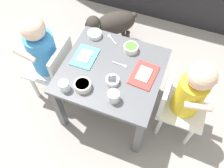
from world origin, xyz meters
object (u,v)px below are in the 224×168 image
at_px(cereal_bowl_right_side, 83,85).
at_px(cereal_bowl_left_side, 95,34).
at_px(spoon_by_right_tray, 121,65).
at_px(water_cup_left, 64,86).
at_px(seated_child_left, 44,52).
at_px(veggie_bowl_near, 112,80).
at_px(food_tray_left, 85,57).
at_px(seated_child_right, 189,94).
at_px(spoon_by_left_tray, 111,38).
at_px(water_cup_right, 114,97).
at_px(food_tray_right, 144,75).
at_px(dog, 113,23).
at_px(dining_table, 112,77).
at_px(veggie_bowl_far, 131,48).

xyz_separation_m(cereal_bowl_right_side, cereal_bowl_left_side, (-0.10, 0.39, -0.01)).
bearing_deg(spoon_by_right_tray, water_cup_left, -130.77).
height_order(seated_child_left, veggie_bowl_near, seated_child_left).
bearing_deg(water_cup_left, food_tray_left, 88.44).
xyz_separation_m(seated_child_right, spoon_by_left_tray, (-0.56, 0.22, 0.02)).
xyz_separation_m(seated_child_left, spoon_by_right_tray, (0.50, 0.07, 0.02)).
bearing_deg(water_cup_right, food_tray_right, 63.75).
bearing_deg(seated_child_left, water_cup_right, -17.53).
relative_size(seated_child_left, dog, 1.78).
distance_m(food_tray_right, spoon_by_left_tray, 0.35).
bearing_deg(dining_table, seated_child_right, 1.37).
height_order(seated_child_right, cereal_bowl_left_side, seated_child_right).
xyz_separation_m(dining_table, seated_child_right, (0.46, 0.01, 0.06)).
relative_size(dining_table, food_tray_left, 3.38).
xyz_separation_m(dining_table, spoon_by_left_tray, (-0.10, 0.23, 0.08)).
xyz_separation_m(veggie_bowl_far, spoon_by_right_tray, (-0.02, -0.13, -0.02)).
height_order(dining_table, seated_child_right, seated_child_right).
relative_size(food_tray_right, veggie_bowl_near, 2.53).
height_order(veggie_bowl_far, spoon_by_left_tray, veggie_bowl_far).
distance_m(veggie_bowl_far, spoon_by_right_tray, 0.14).
distance_m(seated_child_right, veggie_bowl_far, 0.44).
xyz_separation_m(dining_table, spoon_by_right_tray, (0.04, 0.05, 0.08)).
relative_size(cereal_bowl_left_side, spoon_by_left_tray, 1.05).
distance_m(dining_table, food_tray_right, 0.21).
height_order(seated_child_left, water_cup_right, seated_child_left).
distance_m(dining_table, spoon_by_right_tray, 0.10).
relative_size(seated_child_right, veggie_bowl_near, 8.78).
bearing_deg(cereal_bowl_left_side, dog, 93.75).
relative_size(water_cup_right, veggie_bowl_near, 0.82).
bearing_deg(seated_child_left, dog, 70.24).
distance_m(seated_child_right, cereal_bowl_left_side, 0.70).
distance_m(water_cup_right, spoon_by_right_tray, 0.24).
relative_size(food_tray_left, water_cup_right, 2.73).
distance_m(veggie_bowl_far, spoon_by_left_tray, 0.16).
bearing_deg(water_cup_right, cereal_bowl_left_side, 125.55).
relative_size(seated_child_right, cereal_bowl_right_side, 7.21).
height_order(dining_table, seated_child_left, seated_child_left).
bearing_deg(seated_child_right, food_tray_right, 176.71).
distance_m(dog, veggie_bowl_near, 0.80).
bearing_deg(dining_table, seated_child_left, -177.85).
relative_size(food_tray_right, water_cup_left, 3.29).
height_order(dining_table, water_cup_left, water_cup_left).
xyz_separation_m(water_cup_left, water_cup_right, (0.28, 0.03, 0.00)).
xyz_separation_m(seated_child_left, water_cup_right, (0.54, -0.17, 0.04)).
xyz_separation_m(food_tray_left, water_cup_right, (0.27, -0.22, 0.02)).
bearing_deg(spoon_by_right_tray, food_tray_left, -174.33).
bearing_deg(food_tray_right, seated_child_left, -176.13).
distance_m(veggie_bowl_far, cereal_bowl_right_side, 0.40).
height_order(dining_table, cereal_bowl_left_side, cereal_bowl_left_side).
xyz_separation_m(cereal_bowl_right_side, spoon_by_left_tray, (0.01, 0.41, -0.02)).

